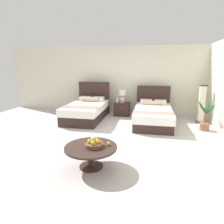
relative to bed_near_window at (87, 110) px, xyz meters
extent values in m
cube|color=#B4ACA9|center=(1.13, -1.60, -0.32)|extent=(9.69, 9.56, 0.02)
cube|color=beige|center=(1.13, 1.38, 0.97)|extent=(9.69, 0.12, 2.56)
cube|color=#30201C|center=(0.00, -0.09, -0.15)|extent=(1.17, 2.03, 0.32)
cube|color=white|center=(0.00, -0.09, 0.12)|extent=(1.21, 2.07, 0.23)
cube|color=#30201C|center=(-0.02, 0.95, 0.30)|extent=(1.21, 0.08, 1.22)
cube|color=white|center=(-0.26, 0.65, 0.31)|extent=(0.41, 0.31, 0.14)
cube|color=white|center=(0.24, 0.66, 0.31)|extent=(0.41, 0.31, 0.14)
cylinder|color=tan|center=(-0.01, 0.42, 0.31)|extent=(0.62, 0.16, 0.15)
cube|color=#A07466|center=(0.01, -0.62, 0.24)|extent=(1.20, 0.44, 0.01)
cube|color=#30201C|center=(2.27, -0.09, -0.18)|extent=(1.15, 2.15, 0.26)
cube|color=white|center=(2.27, -0.09, 0.07)|extent=(1.19, 2.19, 0.24)
cube|color=#30201C|center=(2.25, 1.01, 0.24)|extent=(1.20, 0.08, 1.11)
cube|color=white|center=(2.01, 0.72, 0.26)|extent=(0.41, 0.31, 0.14)
cube|color=white|center=(2.50, 0.72, 0.26)|extent=(0.41, 0.31, 0.14)
cylinder|color=tan|center=(2.26, 0.48, 0.27)|extent=(0.62, 0.16, 0.15)
cube|color=#A07466|center=(2.28, -0.71, 0.20)|extent=(1.18, 0.35, 0.01)
cube|color=#30201C|center=(1.12, 0.77, -0.07)|extent=(0.56, 0.44, 0.49)
sphere|color=tan|center=(1.12, 0.54, 0.01)|extent=(0.02, 0.02, 0.02)
cylinder|color=beige|center=(1.12, 0.79, 0.19)|extent=(0.18, 0.18, 0.02)
ellipsoid|color=beige|center=(1.12, 0.79, 0.30)|extent=(0.17, 0.17, 0.21)
cylinder|color=#99844C|center=(1.12, 0.79, 0.43)|extent=(0.02, 0.02, 0.04)
cylinder|color=beige|center=(1.12, 0.79, 0.55)|extent=(0.26, 0.26, 0.20)
cylinder|color=silver|center=(0.95, 0.73, 0.25)|extent=(0.08, 0.08, 0.15)
torus|color=silver|center=(0.95, 0.73, 0.33)|extent=(0.08, 0.08, 0.01)
cylinder|color=#30201C|center=(1.20, -3.16, -0.30)|extent=(0.44, 0.44, 0.02)
cylinder|color=#30201C|center=(1.20, -3.16, -0.13)|extent=(0.12, 0.12, 0.37)
cylinder|color=#30201C|center=(1.20, -3.16, 0.08)|extent=(0.96, 0.96, 0.04)
cylinder|color=brown|center=(1.25, -3.15, 0.13)|extent=(0.32, 0.32, 0.06)
torus|color=brown|center=(1.25, -3.15, 0.16)|extent=(0.34, 0.34, 0.02)
sphere|color=gold|center=(1.18, -3.16, 0.19)|extent=(0.08, 0.08, 0.08)
sphere|color=gold|center=(1.26, -3.22, 0.19)|extent=(0.08, 0.08, 0.08)
sphere|color=orange|center=(1.33, -3.14, 0.19)|extent=(0.08, 0.08, 0.08)
sphere|color=#C6BF89|center=(1.24, -3.08, 0.21)|extent=(0.13, 0.13, 0.13)
sphere|color=gold|center=(1.51, -3.05, 0.13)|extent=(0.07, 0.07, 0.07)
cube|color=black|center=(3.80, 0.44, -0.30)|extent=(0.22, 0.22, 0.03)
cube|color=beige|center=(3.80, 0.44, 0.30)|extent=(0.18, 0.18, 1.17)
cube|color=black|center=(3.80, 0.44, 0.90)|extent=(0.22, 0.22, 0.02)
cylinder|color=brown|center=(3.75, -0.44, -0.21)|extent=(0.27, 0.27, 0.21)
cylinder|color=brown|center=(3.75, -0.44, 0.05)|extent=(0.04, 0.04, 0.31)
ellipsoid|color=#1C4F2D|center=(3.86, -0.43, 0.32)|extent=(0.26, 0.06, 0.28)
ellipsoid|color=#1C4F2D|center=(3.81, -0.28, 0.33)|extent=(0.17, 0.35, 0.32)
ellipsoid|color=#1C4F2D|center=(3.65, -0.32, 0.34)|extent=(0.23, 0.29, 0.35)
ellipsoid|color=#1C4F2D|center=(3.66, -0.44, 0.32)|extent=(0.24, 0.06, 0.28)
ellipsoid|color=#1C4F2D|center=(3.70, -0.59, 0.31)|extent=(0.15, 0.34, 0.28)
ellipsoid|color=#1C4F2D|center=(3.79, -0.54, 0.29)|extent=(0.14, 0.26, 0.25)
camera|label=1|loc=(2.27, -6.28, 1.52)|focal=31.25mm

